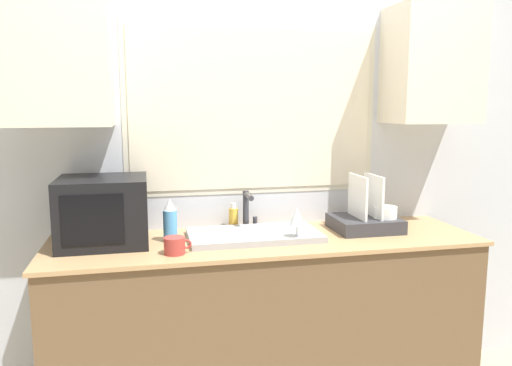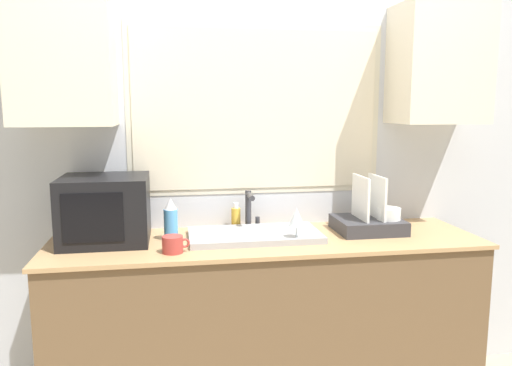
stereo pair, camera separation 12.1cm
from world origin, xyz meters
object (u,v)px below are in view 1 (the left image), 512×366
faucet (248,207)px  wine_glass (297,218)px  mug_near_sink (175,246)px  microwave (103,211)px  soap_bottle (234,218)px  spray_bottle (170,221)px  dish_rack (367,219)px

faucet → wine_glass: (0.17, -0.31, 0.00)m
faucet → mug_near_sink: (-0.40, -0.37, -0.08)m
microwave → soap_bottle: size_ratio=2.92×
faucet → mug_near_sink: bearing=-137.5°
faucet → soap_bottle: (-0.07, 0.03, -0.06)m
microwave → spray_bottle: bearing=-5.0°
soap_bottle → mug_near_sink: bearing=-129.9°
mug_near_sink → wine_glass: wine_glass is taller
spray_bottle → soap_bottle: 0.39m
spray_bottle → soap_bottle: spray_bottle is taller
mug_near_sink → spray_bottle: bearing=92.2°
faucet → microwave: size_ratio=0.50×
wine_glass → soap_bottle: bearing=125.5°
soap_bottle → wine_glass: size_ratio=0.81×
soap_bottle → wine_glass: 0.42m
mug_near_sink → wine_glass: bearing=5.3°
microwave → mug_near_sink: microwave is taller
dish_rack → spray_bottle: size_ratio=1.61×
dish_rack → soap_bottle: 0.70m
faucet → wine_glass: bearing=-61.2°
microwave → wine_glass: (0.89, -0.19, -0.03)m
wine_glass → dish_rack: bearing=20.1°
microwave → wine_glass: size_ratio=2.36×
dish_rack → spray_bottle: dish_rack is taller
faucet → spray_bottle: bearing=-159.3°
spray_bottle → wine_glass: spray_bottle is taller
microwave → spray_bottle: size_ratio=1.96×
dish_rack → wine_glass: dish_rack is taller
faucet → soap_bottle: 0.10m
wine_glass → faucet: bearing=118.8°
faucet → microwave: bearing=-169.8°
soap_bottle → dish_rack: bearing=-15.3°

